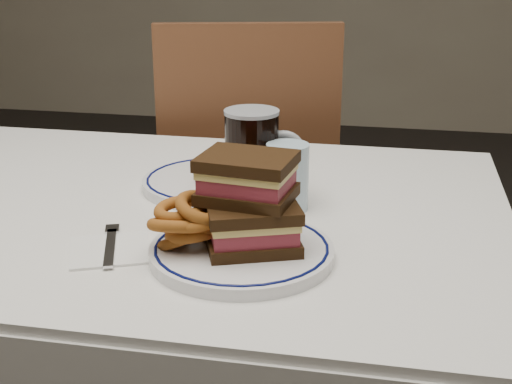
% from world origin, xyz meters
% --- Properties ---
extents(dining_table, '(1.27, 0.87, 0.75)m').
position_xyz_m(dining_table, '(0.00, 0.00, 0.64)').
color(dining_table, silver).
rests_on(dining_table, floor).
extents(chair_far, '(0.56, 0.56, 1.00)m').
position_xyz_m(chair_far, '(0.03, 0.71, 0.54)').
color(chair_far, '#4E2D19').
rests_on(chair_far, floor).
extents(main_plate, '(0.27, 0.27, 0.02)m').
position_xyz_m(main_plate, '(0.22, -0.19, 0.76)').
color(main_plate, white).
rests_on(main_plate, dining_table).
extents(reuben_sandwich, '(0.16, 0.15, 0.13)m').
position_xyz_m(reuben_sandwich, '(0.23, -0.18, 0.84)').
color(reuben_sandwich, black).
rests_on(reuben_sandwich, main_plate).
extents(onion_rings_main, '(0.12, 0.11, 0.11)m').
position_xyz_m(onion_rings_main, '(0.14, -0.21, 0.80)').
color(onion_rings_main, brown).
rests_on(onion_rings_main, main_plate).
extents(ketchup_ramekin, '(0.06, 0.06, 0.03)m').
position_xyz_m(ketchup_ramekin, '(0.18, -0.11, 0.79)').
color(ketchup_ramekin, silver).
rests_on(ketchup_ramekin, main_plate).
extents(beer_mug, '(0.14, 0.10, 0.16)m').
position_xyz_m(beer_mug, '(0.18, 0.06, 0.83)').
color(beer_mug, black).
rests_on(beer_mug, dining_table).
extents(water_glass, '(0.07, 0.07, 0.12)m').
position_xyz_m(water_glass, '(0.25, 0.02, 0.81)').
color(water_glass, '#ADCBDF').
rests_on(water_glass, dining_table).
extents(far_plate, '(0.27, 0.27, 0.02)m').
position_xyz_m(far_plate, '(0.10, 0.10, 0.76)').
color(far_plate, white).
rests_on(far_plate, dining_table).
extents(onion_rings_far, '(0.10, 0.11, 0.06)m').
position_xyz_m(onion_rings_far, '(0.12, 0.11, 0.79)').
color(onion_rings_far, brown).
rests_on(onion_rings_far, far_plate).
extents(napkin_fork, '(0.15, 0.16, 0.01)m').
position_xyz_m(napkin_fork, '(0.02, -0.20, 0.75)').
color(napkin_fork, silver).
rests_on(napkin_fork, dining_table).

